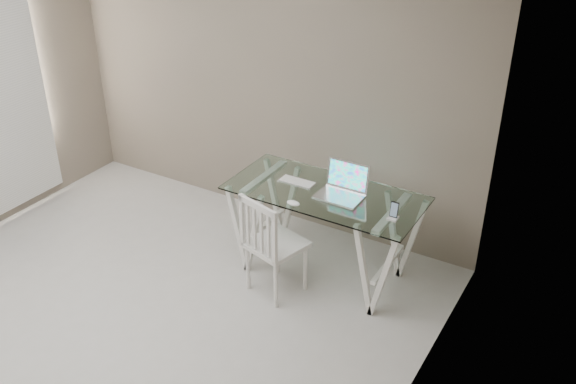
{
  "coord_description": "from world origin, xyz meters",
  "views": [
    {
      "loc": [
        2.85,
        -2.21,
        3.11
      ],
      "look_at": [
        0.78,
        1.3,
        0.85
      ],
      "focal_mm": 40.0,
      "sensor_mm": 36.0,
      "label": 1
    }
  ],
  "objects": [
    {
      "name": "room",
      "position": [
        -0.06,
        0.02,
        1.72
      ],
      "size": [
        4.5,
        4.52,
        2.71
      ],
      "color": "#ACAAA5",
      "rests_on": "ground"
    },
    {
      "name": "desk",
      "position": [
        0.93,
        1.6,
        0.38
      ],
      "size": [
        1.5,
        0.7,
        0.75
      ],
      "color": "silver",
      "rests_on": "ground"
    },
    {
      "name": "chair",
      "position": [
        0.7,
        1.16,
        0.47
      ],
      "size": [
        0.48,
        0.48,
        0.85
      ],
      "rotation": [
        0.0,
        0.0,
        -0.26
      ],
      "color": "silver",
      "rests_on": "ground"
    },
    {
      "name": "laptop",
      "position": [
        1.06,
        1.64,
        0.8
      ],
      "size": [
        0.34,
        0.28,
        0.24
      ],
      "color": "silver",
      "rests_on": "desk"
    },
    {
      "name": "keyboard",
      "position": [
        0.67,
        1.64,
        0.75
      ],
      "size": [
        0.3,
        0.13,
        0.01
      ],
      "primitive_type": "cube",
      "color": "silver",
      "rests_on": "desk"
    },
    {
      "name": "mouse",
      "position": [
        0.82,
        1.31,
        0.76
      ],
      "size": [
        0.1,
        0.06,
        0.03
      ],
      "primitive_type": "ellipsoid",
      "color": "white",
      "rests_on": "desk"
    },
    {
      "name": "phone_dock",
      "position": [
        1.53,
        1.5,
        0.78
      ],
      "size": [
        0.07,
        0.07,
        0.13
      ],
      "color": "white",
      "rests_on": "desk"
    }
  ]
}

